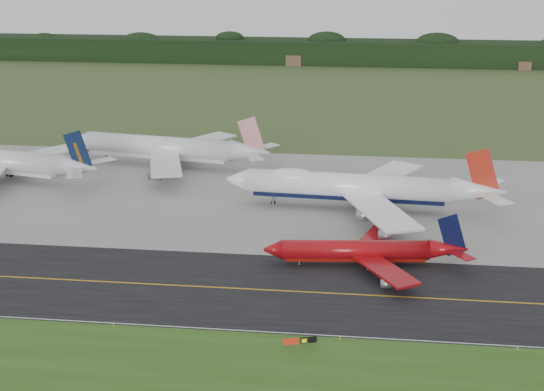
{
  "coord_description": "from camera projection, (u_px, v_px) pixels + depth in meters",
  "views": [
    {
      "loc": [
        9.63,
        -127.18,
        59.02
      ],
      "look_at": [
        -7.98,
        22.0,
        9.35
      ],
      "focal_mm": 50.0,
      "sensor_mm": 36.0,
      "label": 1
    }
  ],
  "objects": [
    {
      "name": "grass_verge",
      "position": [
        281.0,
        387.0,
        106.51
      ],
      "size": [
        400.0,
        30.0,
        0.01
      ],
      "primitive_type": "cube",
      "color": "#2C4D16",
      "rests_on": "ground"
    },
    {
      "name": "horizon_treeline",
      "position": [
        343.0,
        53.0,
        395.93
      ],
      "size": [
        700.0,
        25.0,
        12.0
      ],
      "color": "black",
      "rests_on": "ground"
    },
    {
      "name": "taxiway_sign",
      "position": [
        300.0,
        341.0,
        116.32
      ],
      "size": [
        5.15,
        1.71,
        1.77
      ],
      "color": "slate",
      "rests_on": "ground"
    },
    {
      "name": "taxiway_edge_line",
      "position": [
        291.0,
        333.0,
        121.12
      ],
      "size": [
        400.0,
        0.25,
        0.0
      ],
      "primitive_type": "cube",
      "color": "silver",
      "rests_on": "taxiway"
    },
    {
      "name": "jet_star_tail",
      "position": [
        168.0,
        148.0,
        211.2
      ],
      "size": [
        59.59,
        49.34,
        15.73
      ],
      "color": "silver",
      "rests_on": "ground"
    },
    {
      "name": "apron",
      "position": [
        318.0,
        196.0,
        187.6
      ],
      "size": [
        400.0,
        78.0,
        0.01
      ],
      "primitive_type": "cube",
      "color": "gray",
      "rests_on": "ground"
    },
    {
      "name": "taxiway_centreline",
      "position": [
        299.0,
        292.0,
        135.74
      ],
      "size": [
        400.0,
        0.4,
        0.0
      ],
      "primitive_type": "cube",
      "color": "orange",
      "rests_on": "taxiway"
    },
    {
      "name": "edge_marker_center",
      "position": [
        340.0,
        338.0,
        119.24
      ],
      "size": [
        0.16,
        0.16,
        0.5
      ],
      "primitive_type": "cylinder",
      "color": "yellow",
      "rests_on": "ground"
    },
    {
      "name": "jet_ba_747",
      "position": [
        358.0,
        187.0,
        176.26
      ],
      "size": [
        65.08,
        53.83,
        16.36
      ],
      "color": "white",
      "rests_on": "ground"
    },
    {
      "name": "taxiway",
      "position": [
        299.0,
        292.0,
        135.74
      ],
      "size": [
        400.0,
        32.0,
        0.02
      ],
      "primitive_type": "cube",
      "color": "black",
      "rests_on": "ground"
    },
    {
      "name": "jet_red_737",
      "position": [
        367.0,
        251.0,
        146.22
      ],
      "size": [
        39.55,
        32.08,
        10.67
      ],
      "color": "#9A0B10",
      "rests_on": "ground"
    },
    {
      "name": "ground",
      "position": [
        301.0,
        282.0,
        139.52
      ],
      "size": [
        600.0,
        600.0,
        0.0
      ],
      "primitive_type": "plane",
      "color": "#405427",
      "rests_on": "ground"
    },
    {
      "name": "edge_marker_left",
      "position": [
        114.0,
        325.0,
        123.33
      ],
      "size": [
        0.16,
        0.16,
        0.5
      ],
      "primitive_type": "cylinder",
      "color": "yellow",
      "rests_on": "ground"
    },
    {
      "name": "edge_marker_right",
      "position": [
        517.0,
        348.0,
        116.21
      ],
      "size": [
        0.16,
        0.16,
        0.5
      ],
      "primitive_type": "cylinder",
      "color": "yellow",
      "rests_on": "ground"
    },
    {
      "name": "jet_navy_gold",
      "position": [
        0.0,
        161.0,
        199.03
      ],
      "size": [
        59.21,
        50.78,
        15.37
      ],
      "color": "silver",
      "rests_on": "ground"
    }
  ]
}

